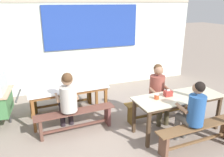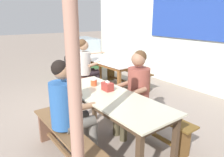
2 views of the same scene
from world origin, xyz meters
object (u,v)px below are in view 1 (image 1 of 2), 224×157
(bench_far_back, at_px, (63,96))
(person_left_back_turned, at_px, (68,98))
(tissue_box, at_px, (168,93))
(dining_table_far, at_px, (68,90))
(condiment_jar, at_px, (157,97))
(bench_near_front, at_px, (197,132))
(person_near_front, at_px, (193,110))
(bench_far_front, at_px, (76,118))
(dining_table_near, at_px, (178,100))
(person_right_near_table, at_px, (158,90))
(soup_bowl, at_px, (66,86))
(bench_near_back, at_px, (160,106))

(bench_far_back, bearing_deg, person_left_back_turned, -92.96)
(bench_far_back, relative_size, tissue_box, 10.29)
(dining_table_far, bearing_deg, tissue_box, -34.43)
(dining_table_far, height_order, condiment_jar, condiment_jar)
(tissue_box, relative_size, condiment_jar, 1.47)
(dining_table_far, bearing_deg, condiment_jar, -40.35)
(dining_table_far, bearing_deg, bench_near_front, -43.87)
(person_near_front, bearing_deg, bench_far_front, 146.37)
(dining_table_far, xyz_separation_m, person_left_back_turned, (-0.09, -0.56, 0.05))
(dining_table_near, bearing_deg, bench_far_front, 160.13)
(bench_far_front, distance_m, person_left_back_turned, 0.47)
(person_right_near_table, relative_size, soup_bowl, 7.90)
(bench_far_front, xyz_separation_m, person_near_front, (1.87, -1.24, 0.44))
(bench_far_back, height_order, soup_bowl, soup_bowl)
(dining_table_near, xyz_separation_m, bench_near_back, (-0.02, 0.61, -0.40))
(bench_far_back, height_order, condiment_jar, condiment_jar)
(condiment_jar, bearing_deg, person_right_near_table, 55.08)
(person_right_near_table, distance_m, soup_bowl, 2.04)
(bench_near_front, bearing_deg, person_right_near_table, 97.49)
(dining_table_far, xyz_separation_m, bench_far_front, (0.03, -0.61, -0.40))
(dining_table_near, distance_m, bench_near_front, 0.72)
(bench_near_back, bearing_deg, bench_near_front, -88.07)
(bench_near_back, bearing_deg, dining_table_far, 160.25)
(person_left_back_turned, xyz_separation_m, soup_bowl, (0.05, 0.54, 0.05))
(bench_far_front, xyz_separation_m, person_left_back_turned, (-0.12, 0.05, 0.45))
(soup_bowl, bearing_deg, person_near_front, -43.39)
(person_near_front, xyz_separation_m, condiment_jar, (-0.40, 0.58, 0.09))
(person_right_near_table, height_order, soup_bowl, person_right_near_table)
(dining_table_near, bearing_deg, bench_far_back, 136.30)
(person_left_back_turned, xyz_separation_m, person_near_front, (1.99, -1.30, -0.01))
(bench_near_back, bearing_deg, person_right_near_table, -148.06)
(person_near_front, bearing_deg, person_right_near_table, 92.65)
(dining_table_near, height_order, tissue_box, tissue_box)
(dining_table_near, bearing_deg, soup_bowl, 147.32)
(tissue_box, relative_size, soup_bowl, 0.96)
(soup_bowl, bearing_deg, condiment_jar, -39.22)
(person_left_back_turned, bearing_deg, bench_near_front, -33.16)
(dining_table_far, xyz_separation_m, person_right_near_table, (1.85, -0.77, 0.04))
(person_left_back_turned, relative_size, tissue_box, 8.22)
(dining_table_near, distance_m, tissue_box, 0.25)
(dining_table_far, height_order, dining_table_near, same)
(bench_near_back, relative_size, person_left_back_turned, 1.33)
(bench_far_front, relative_size, person_near_front, 1.27)
(bench_near_front, xyz_separation_m, person_right_near_table, (-0.15, 1.15, 0.43))
(bench_far_front, distance_m, soup_bowl, 0.78)
(bench_near_back, xyz_separation_m, person_right_near_table, (-0.11, -0.07, 0.44))
(dining_table_near, bearing_deg, bench_near_back, 91.93)
(dining_table_far, relative_size, condiment_jar, 16.51)
(dining_table_near, bearing_deg, bench_near_front, -88.07)
(bench_near_back, height_order, person_right_near_table, person_right_near_table)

